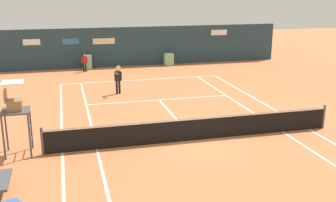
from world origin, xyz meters
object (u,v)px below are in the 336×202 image
Objects in this scene: ball_kid_left_post at (84,62)px; tennis_ball_mid_court at (213,86)px; player_on_baseline at (118,78)px; tennis_ball_by_sideline at (151,85)px; tennis_ball_near_service_line at (129,118)px; umpire_chair at (15,108)px.

ball_kid_left_post is 10.23m from tennis_ball_mid_court.
player_on_baseline is 2.90m from tennis_ball_by_sideline.
tennis_ball_by_sideline is at bearing 120.06° from ball_kid_left_post.
player_on_baseline is 26.45× the size of tennis_ball_near_service_line.
player_on_baseline reaches higher than ball_kid_left_post.
tennis_ball_near_service_line is 1.00× the size of tennis_ball_by_sideline.
umpire_chair is 41.04× the size of tennis_ball_mid_court.
ball_kid_left_post is 19.40× the size of tennis_ball_mid_court.
tennis_ball_mid_court is at bearing 127.08° from umpire_chair.
tennis_ball_by_sideline is 3.92m from tennis_ball_mid_court.
umpire_chair is 41.04× the size of tennis_ball_by_sideline.
tennis_ball_mid_court is (6.16, 5.07, 0.00)m from tennis_ball_near_service_line.
tennis_ball_by_sideline is at bearing 160.70° from tennis_ball_mid_court.
player_on_baseline reaches higher than tennis_ball_by_sideline.
ball_kid_left_post is 12.07m from tennis_ball_near_service_line.
umpire_chair reaches higher than player_on_baseline.
player_on_baseline is at bearing -178.09° from tennis_ball_mid_court.
tennis_ball_by_sideline and tennis_ball_mid_court have the same top height.
tennis_ball_near_service_line is (1.35, -11.97, -0.73)m from ball_kid_left_post.
tennis_ball_mid_court is (6.01, 0.20, -0.91)m from player_on_baseline.
ball_kid_left_post is at bearing 137.42° from tennis_ball_mid_court.
tennis_ball_near_service_line is at bearing -140.54° from tennis_ball_mid_court.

